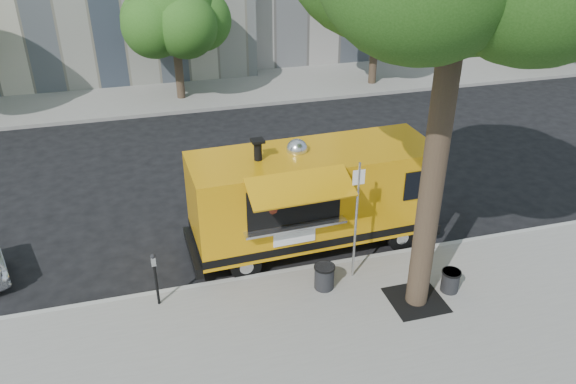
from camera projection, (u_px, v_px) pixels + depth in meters
name	position (u px, v px, depth m)	size (l,w,h in m)	color
ground	(274.00, 255.00, 14.50)	(120.00, 120.00, 0.00)	black
sidewalk	(324.00, 364.00, 11.08)	(60.00, 6.00, 0.15)	gray
curb	(283.00, 273.00, 13.68)	(60.00, 0.14, 0.16)	#999993
far_sidewalk	(202.00, 92.00, 25.89)	(60.00, 5.00, 0.15)	gray
tree_well	(416.00, 300.00, 12.67)	(1.20, 1.20, 0.02)	black
far_tree_b	(173.00, 12.00, 23.18)	(3.60, 3.60, 5.50)	#33261C
far_tree_c	(377.00, 5.00, 25.11)	(3.24, 3.24, 5.21)	#33261C
sign_post	(356.00, 215.00, 12.67)	(0.28, 0.06, 3.00)	silver
parking_meter	(155.00, 273.00, 12.18)	(0.11, 0.11, 1.33)	black
food_truck	(312.00, 196.00, 14.18)	(6.54, 3.16, 3.18)	orange
trash_bin_left	(450.00, 280.00, 12.85)	(0.44, 0.44, 0.53)	black
trash_bin_right	(324.00, 276.00, 12.94)	(0.50, 0.50, 0.59)	black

